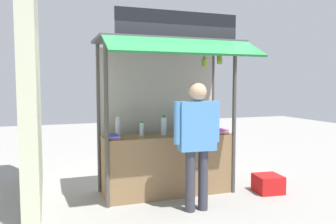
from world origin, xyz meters
name	(u,v)px	position (x,y,z in m)	size (l,w,h in m)	color
ground_plane	(168,193)	(0.00, 0.00, 0.00)	(20.00, 20.00, 0.00)	gray
stall_counter	(168,164)	(0.00, 0.00, 0.46)	(1.96, 0.56, 0.92)	olive
stall_structure	(165,89)	(0.00, 0.12, 1.61)	(2.16, 1.46, 2.68)	#4C4742
water_bottle_right	(142,129)	(-0.41, 0.01, 1.02)	(0.06, 0.06, 0.23)	silver
water_bottle_back_left	(118,127)	(-0.73, 0.18, 1.05)	(0.08, 0.08, 0.28)	silver
water_bottle_rear_center	(190,125)	(0.42, 0.15, 1.03)	(0.07, 0.07, 0.25)	silver
water_bottle_front_right	(164,126)	(-0.06, 0.01, 1.06)	(0.09, 0.09, 0.31)	silver
water_bottle_front_left	(214,122)	(0.89, 0.20, 1.06)	(0.08, 0.08, 0.30)	silver
magazine_stack_mid_left	(203,131)	(0.57, -0.03, 0.96)	(0.26, 0.28, 0.08)	green
magazine_stack_back_right	(220,131)	(0.81, -0.16, 0.95)	(0.20, 0.25, 0.07)	black
magazine_stack_far_right	(187,133)	(0.30, -0.04, 0.94)	(0.26, 0.26, 0.04)	white
magazine_stack_left	(113,137)	(-0.85, -0.09, 0.95)	(0.20, 0.32, 0.06)	orange
banana_bunch_inner_left	(220,60)	(0.66, -0.38, 2.05)	(0.10, 0.10, 0.23)	#332D23
banana_bunch_leftmost	(204,62)	(0.42, -0.38, 2.00)	(0.10, 0.10, 0.27)	#332D23
vendor_person	(197,134)	(0.12, -0.79, 1.03)	(0.65, 0.25, 1.71)	#383842
plastic_crate	(268,184)	(1.49, -0.47, 0.14)	(0.39, 0.39, 0.27)	red
neighbour_wall	(31,86)	(-1.93, 0.30, 1.66)	(0.20, 2.40, 3.32)	beige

